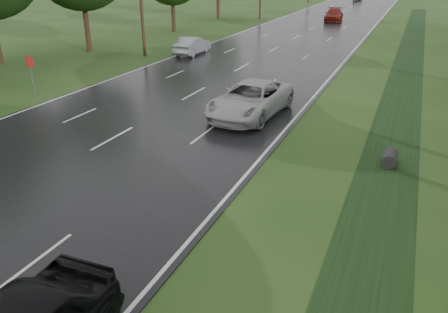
% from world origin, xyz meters
% --- Properties ---
extents(road, '(14.00, 180.00, 0.04)m').
position_xyz_m(road, '(0.00, 45.00, 0.02)').
color(road, black).
rests_on(road, ground).
extents(edge_stripe_east, '(0.12, 180.00, 0.01)m').
position_xyz_m(edge_stripe_east, '(6.75, 45.00, 0.04)').
color(edge_stripe_east, silver).
rests_on(edge_stripe_east, road).
extents(edge_stripe_west, '(0.12, 180.00, 0.01)m').
position_xyz_m(edge_stripe_west, '(-6.75, 45.00, 0.04)').
color(edge_stripe_west, silver).
rests_on(edge_stripe_west, road).
extents(center_line, '(0.12, 180.00, 0.01)m').
position_xyz_m(center_line, '(0.00, 45.00, 0.04)').
color(center_line, silver).
rests_on(center_line, road).
extents(drainage_ditch, '(2.20, 120.00, 0.56)m').
position_xyz_m(drainage_ditch, '(11.50, 18.71, 0.04)').
color(drainage_ditch, black).
rests_on(drainage_ditch, ground).
extents(road_sign, '(0.50, 0.06, 2.30)m').
position_xyz_m(road_sign, '(-8.50, 12.00, 1.64)').
color(road_sign, slate).
rests_on(road_sign, ground).
extents(white_pickup, '(3.27, 6.26, 1.68)m').
position_xyz_m(white_pickup, '(4.51, 13.46, 0.88)').
color(white_pickup, '#BEBEBE').
rests_on(white_pickup, road).
extents(silver_sedan, '(1.65, 4.50, 1.47)m').
position_xyz_m(silver_sedan, '(-5.80, 27.18, 0.78)').
color(silver_sedan, gray).
rests_on(silver_sedan, road).
extents(far_car_red, '(2.90, 5.84, 1.63)m').
position_xyz_m(far_car_red, '(1.00, 56.29, 0.86)').
color(far_car_red, '#67130B').
rests_on(far_car_red, road).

